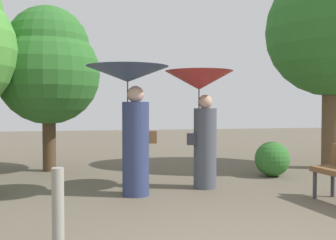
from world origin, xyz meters
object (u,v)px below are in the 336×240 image
(tree_near_right, at_px, (333,19))
(person_right, at_px, (201,103))
(person_left, at_px, (131,104))
(path_marker_post, at_px, (58,209))
(tree_near_left, at_px, (48,65))

(tree_near_right, bearing_deg, person_right, -156.68)
(person_left, xyz_separation_m, path_marker_post, (-0.96, -2.22, -1.05))
(tree_near_left, xyz_separation_m, path_marker_post, (0.56, -4.94, -1.91))
(person_left, height_order, tree_near_left, tree_near_left)
(tree_near_left, bearing_deg, tree_near_right, -7.85)
(person_right, distance_m, tree_near_left, 3.75)
(tree_near_left, relative_size, tree_near_right, 0.69)
(person_right, height_order, tree_near_right, tree_near_right)
(tree_near_left, xyz_separation_m, tree_near_right, (6.30, -0.87, 1.09))
(person_right, bearing_deg, tree_near_left, 41.02)
(tree_near_left, relative_size, path_marker_post, 4.38)
(person_right, height_order, tree_near_left, tree_near_left)
(tree_near_left, height_order, tree_near_right, tree_near_right)
(tree_near_right, bearing_deg, path_marker_post, -144.59)
(person_left, distance_m, tree_near_right, 5.48)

